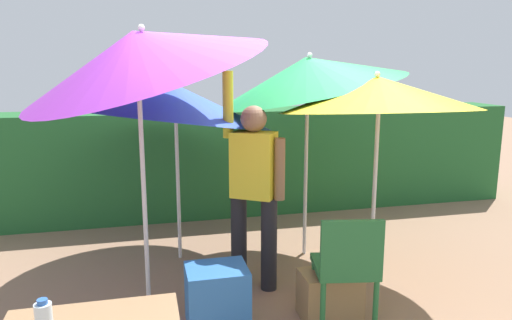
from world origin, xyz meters
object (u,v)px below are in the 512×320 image
object	(u,v)px
umbrella_orange	(140,53)
crate_cardboard	(330,294)
person_vendor	(254,184)
umbrella_yellow	(309,74)
chair_plastic	(347,265)
cooler_box	(217,297)
umbrella_rainbow	(174,102)
umbrella_navy	(378,94)

from	to	relation	value
umbrella_orange	crate_cardboard	xyz separation A→B (m)	(1.35, -0.48, -1.83)
person_vendor	crate_cardboard	world-z (taller)	person_vendor
person_vendor	umbrella_yellow	bearing A→B (deg)	40.64
umbrella_orange	chair_plastic	bearing A→B (deg)	-26.17
chair_plastic	person_vendor	bearing A→B (deg)	120.25
umbrella_yellow	crate_cardboard	bearing A→B (deg)	-100.28
umbrella_orange	crate_cardboard	bearing A→B (deg)	-19.56
umbrella_orange	umbrella_yellow	bearing A→B (deg)	25.47
cooler_box	crate_cardboard	size ratio (longest dim) A/B	1.01
umbrella_rainbow	person_vendor	xyz separation A→B (m)	(0.60, -0.82, -0.64)
cooler_box	chair_plastic	bearing A→B (deg)	-17.01
umbrella_navy	person_vendor	distance (m)	1.30
umbrella_rainbow	cooler_box	world-z (taller)	umbrella_rainbow
chair_plastic	crate_cardboard	world-z (taller)	chair_plastic
umbrella_navy	cooler_box	distance (m)	2.11
umbrella_orange	umbrella_yellow	xyz separation A→B (m)	(1.57, 0.75, -0.18)
umbrella_rainbow	umbrella_yellow	xyz separation A→B (m)	(1.27, -0.24, 0.26)
cooler_box	person_vendor	bearing A→B (deg)	54.04
person_vendor	umbrella_navy	bearing A→B (deg)	-6.51
umbrella_orange	umbrella_navy	world-z (taller)	umbrella_orange
chair_plastic	crate_cardboard	distance (m)	0.39
cooler_box	crate_cardboard	bearing A→B (deg)	-4.95
person_vendor	crate_cardboard	bearing A→B (deg)	-54.80
umbrella_rainbow	crate_cardboard	bearing A→B (deg)	-54.40
umbrella_yellow	person_vendor	size ratio (longest dim) A/B	1.17
umbrella_rainbow	chair_plastic	world-z (taller)	umbrella_rainbow
umbrella_yellow	umbrella_navy	world-z (taller)	umbrella_yellow
chair_plastic	crate_cardboard	xyz separation A→B (m)	(-0.04, 0.20, -0.33)
umbrella_rainbow	cooler_box	xyz separation A→B (m)	(0.18, -1.39, -1.34)
umbrella_navy	crate_cardboard	xyz separation A→B (m)	(-0.60, -0.53, -1.50)
umbrella_yellow	crate_cardboard	distance (m)	2.07
chair_plastic	cooler_box	distance (m)	0.99
umbrella_navy	crate_cardboard	bearing A→B (deg)	-138.58
person_vendor	cooler_box	distance (m)	1.00
umbrella_rainbow	chair_plastic	bearing A→B (deg)	-56.87
person_vendor	chair_plastic	world-z (taller)	person_vendor
umbrella_yellow	umbrella_navy	xyz separation A→B (m)	(0.37, -0.70, -0.16)
cooler_box	umbrella_navy	bearing A→B (deg)	17.09
umbrella_orange	umbrella_yellow	size ratio (longest dim) A/B	1.15
crate_cardboard	chair_plastic	bearing A→B (deg)	-79.03
chair_plastic	umbrella_navy	bearing A→B (deg)	52.62
umbrella_navy	cooler_box	world-z (taller)	umbrella_navy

